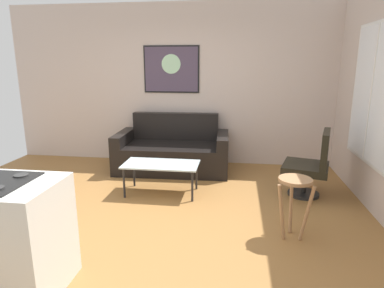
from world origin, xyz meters
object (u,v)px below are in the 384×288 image
couch (173,152)px  coffee_table (161,166)px  armchair (312,164)px  bar_stool (295,192)px  wall_painting (171,69)px

couch → coffee_table: (0.05, -1.09, 0.10)m
coffee_table → armchair: armchair is taller
couch → bar_stool: 2.68m
couch → armchair: 2.28m
couch → wall_painting: (-0.11, 0.51, 1.38)m
coffee_table → bar_stool: (1.62, -1.00, 0.11)m
coffee_table → bar_stool: size_ratio=1.59×
couch → wall_painting: 1.47m
armchair → bar_stool: size_ratio=1.41×
armchair → wall_painting: 2.88m
coffee_table → couch: bearing=92.5°
armchair → bar_stool: (-0.42, -1.18, 0.06)m
coffee_table → wall_painting: wall_painting is taller
coffee_table → wall_painting: size_ratio=1.04×
bar_stool → wall_painting: size_ratio=0.66×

